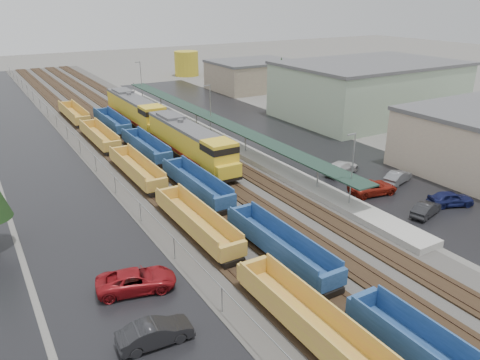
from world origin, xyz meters
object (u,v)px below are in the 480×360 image
at_px(parked_car_east_c, 342,168).
at_px(parked_car_east_b, 373,188).
at_px(locomotive_lead, 191,143).
at_px(parked_car_east_e, 398,177).
at_px(well_string_yellow, 162,193).
at_px(parked_car_east_d, 451,199).
at_px(parked_car_west_c, 136,281).
at_px(parked_car_west_b, 155,333).
at_px(locomotive_trail, 136,111).
at_px(storage_tank, 187,63).
at_px(parked_car_east_a, 426,209).
at_px(well_string_blue, 232,211).

bearing_deg(parked_car_east_c, parked_car_east_b, 151.63).
distance_m(locomotive_lead, parked_car_east_e, 25.54).
relative_size(well_string_yellow, parked_car_east_d, 20.49).
bearing_deg(parked_car_west_c, well_string_yellow, -15.00).
bearing_deg(parked_car_west_b, parked_car_west_c, -5.04).
bearing_deg(locomotive_trail, well_string_yellow, -104.49).
height_order(storage_tank, parked_car_east_b, storage_tank).
bearing_deg(locomotive_trail, parked_car_east_b, -72.99).
distance_m(parked_car_east_a, parked_car_east_b, 6.57).
xyz_separation_m(locomotive_lead, parked_car_east_d, (17.00, -25.86, -1.82)).
relative_size(parked_car_west_b, parked_car_east_d, 1.03).
bearing_deg(well_string_yellow, parked_car_east_b, -25.23).
bearing_deg(parked_car_west_b, locomotive_trail, -14.51).
distance_m(parked_car_west_c, parked_car_east_b, 28.28).
relative_size(well_string_blue, parked_car_west_b, 19.35).
relative_size(well_string_blue, parked_car_east_d, 19.87).
height_order(parked_car_west_b, parked_car_west_c, parked_car_west_c).
bearing_deg(parked_car_west_b, parked_car_east_a, -79.63).
height_order(well_string_blue, storage_tank, storage_tank).
height_order(locomotive_lead, well_string_yellow, locomotive_lead).
bearing_deg(parked_car_east_c, well_string_yellow, 65.80).
height_order(parked_car_east_b, parked_car_east_e, parked_car_east_b).
bearing_deg(parked_car_west_b, parked_car_east_b, -67.25).
relative_size(well_string_yellow, well_string_blue, 1.03).
xyz_separation_m(locomotive_trail, parked_car_east_a, (12.91, -47.13, -1.92)).
xyz_separation_m(well_string_blue, parked_car_east_a, (16.91, -8.61, -0.43)).
xyz_separation_m(parked_car_west_c, parked_car_east_d, (32.58, -2.26, -0.02)).
bearing_deg(locomotive_lead, well_string_blue, -102.86).
distance_m(storage_tank, parked_car_west_b, 104.96).
distance_m(locomotive_lead, locomotive_trail, 21.00).
xyz_separation_m(well_string_blue, parked_car_east_b, (16.41, -2.05, -0.36)).
xyz_separation_m(parked_car_west_c, parked_car_east_e, (32.86, 4.89, -0.07)).
bearing_deg(parked_car_east_d, locomotive_trail, 42.62).
bearing_deg(locomotive_trail, parked_car_east_a, -74.69).
distance_m(locomotive_trail, parked_car_east_e, 43.35).
bearing_deg(parked_car_west_c, parked_car_east_a, -81.03).
distance_m(locomotive_lead, parked_car_east_c, 19.15).
bearing_deg(parked_car_east_a, parked_car_east_c, -19.36).
relative_size(parked_car_east_b, parked_car_east_c, 1.02).
height_order(parked_car_west_c, parked_car_east_c, parked_car_west_c).
distance_m(well_string_yellow, parked_car_east_c, 22.06).
bearing_deg(parked_car_west_c, locomotive_lead, -19.38).
distance_m(locomotive_lead, storage_tank, 71.07).
height_order(parked_car_west_b, parked_car_east_a, parked_car_west_b).
relative_size(locomotive_lead, parked_car_west_c, 3.80).
relative_size(locomotive_trail, parked_car_east_e, 4.97).
bearing_deg(parked_car_east_a, parked_car_west_c, 69.65).
relative_size(locomotive_trail, parked_car_east_d, 4.76).
distance_m(locomotive_trail, parked_car_east_a, 48.90).
distance_m(storage_tank, parked_car_west_c, 99.13).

